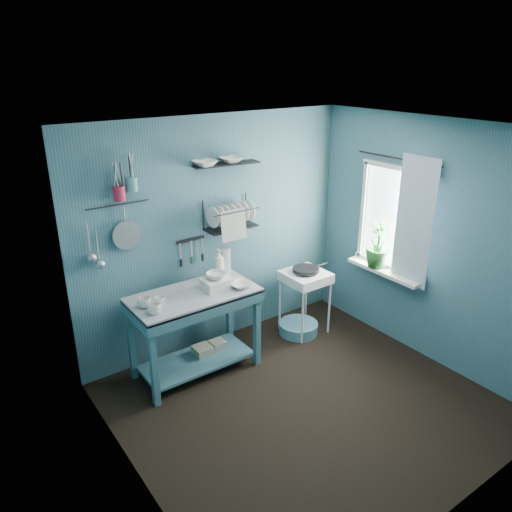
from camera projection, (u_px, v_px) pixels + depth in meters
floor at (305, 404)px, 4.65m from camera, size 3.20×3.20×0.00m
ceiling at (317, 130)px, 3.72m from camera, size 3.20×3.20×0.00m
wall_back at (217, 234)px, 5.32m from camera, size 3.20×0.00×3.20m
wall_front at (473, 365)px, 3.05m from camera, size 3.20×0.00×3.20m
wall_left at (129, 341)px, 3.32m from camera, size 0.00×3.00×3.00m
wall_right at (429, 244)px, 5.05m from camera, size 0.00×3.00×3.00m
work_counter at (195, 333)px, 4.99m from camera, size 1.34×0.86×0.88m
mug_left at (154, 309)px, 4.43m from camera, size 0.12×0.12×0.10m
mug_mid at (160, 302)px, 4.56m from camera, size 0.14×0.14×0.09m
mug_right at (145, 303)px, 4.54m from camera, size 0.17×0.17×0.10m
wash_tub at (216, 283)px, 4.93m from camera, size 0.28×0.22×0.10m
tub_bowl at (216, 276)px, 4.90m from camera, size 0.19×0.19×0.06m
soap_bottle at (219, 263)px, 5.15m from camera, size 0.11×0.12×0.30m
water_bottle at (226, 261)px, 5.22m from camera, size 0.09×0.09×0.28m
counter_bowl at (240, 285)px, 4.94m from camera, size 0.22×0.22×0.05m
hotplate_stand at (305, 302)px, 5.77m from camera, size 0.55×0.55×0.75m
frying_pan at (306, 269)px, 5.62m from camera, size 0.30×0.30×0.03m
knife_strip at (190, 240)px, 5.11m from camera, size 0.32×0.03×0.03m
dish_rack at (231, 214)px, 5.18m from camera, size 0.58×0.32×0.32m
upper_shelf at (226, 164)px, 5.00m from camera, size 0.72×0.27×0.01m
shelf_bowl_left at (205, 160)px, 4.85m from camera, size 0.25×0.25×0.06m
shelf_bowl_right at (231, 160)px, 5.02m from camera, size 0.23×0.23×0.06m
utensil_cup_magenta at (119, 193)px, 4.46m from camera, size 0.11×0.11×0.13m
utensil_cup_teal at (131, 184)px, 4.50m from camera, size 0.11×0.11×0.13m
colander at (127, 235)px, 4.66m from camera, size 0.28×0.03×0.28m
ladle_outer at (89, 239)px, 4.46m from camera, size 0.01×0.01×0.30m
ladle_inner at (97, 246)px, 4.53m from camera, size 0.01×0.01×0.30m
hook_rail at (118, 205)px, 4.54m from camera, size 0.60×0.01×0.01m
window_glass at (394, 219)px, 5.33m from camera, size 0.00×1.10×1.10m
windowsill at (384, 271)px, 5.50m from camera, size 0.16×0.95×0.04m
curtain at (414, 223)px, 5.05m from camera, size 0.00×1.35×1.35m
curtain_rod at (398, 159)px, 5.06m from camera, size 0.02×1.05×0.02m
potted_plant at (379, 245)px, 5.49m from camera, size 0.37×0.37×0.51m
storage_tin_large at (203, 356)px, 5.20m from camera, size 0.18×0.18×0.22m
storage_tin_small at (218, 349)px, 5.34m from camera, size 0.15×0.15×0.20m
floor_basin at (298, 328)px, 5.83m from camera, size 0.45×0.45×0.13m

